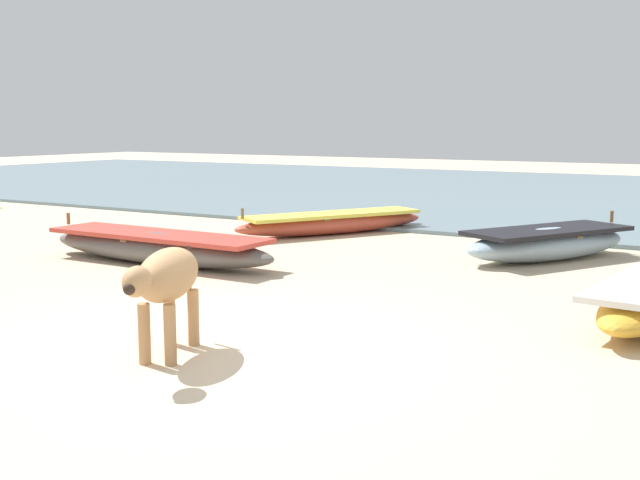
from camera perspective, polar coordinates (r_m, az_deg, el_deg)
The scene contains 6 objects.
ground at distance 7.92m, azimuth -7.62°, elevation -7.93°, with size 80.00×80.00×0.00m, color beige.
sea_water at distance 25.19m, azimuth 19.66°, elevation 2.99°, with size 60.00×20.00×0.08m, color slate.
fishing_boat_1 at distance 13.43m, azimuth 16.18°, elevation -0.18°, with size 2.55×3.43×0.72m.
fishing_boat_3 at distance 15.96m, azimuth 0.89°, elevation 1.30°, with size 2.89×4.19×0.62m.
fishing_boat_5 at distance 12.85m, azimuth -11.67°, elevation -0.47°, with size 4.50×1.07×0.69m.
cow_adult_tan at distance 7.63m, azimuth -11.08°, elevation -2.85°, with size 0.87×1.56×1.04m.
Camera 1 is at (4.72, -5.95, 2.22)m, focal length 44.15 mm.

